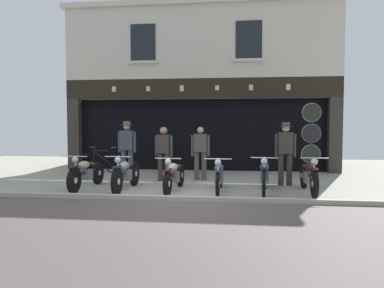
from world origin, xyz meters
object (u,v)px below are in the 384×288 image
(motorcycle_right, at_px, (309,175))
(salesman_left, at_px, (127,147))
(leaning_bicycle, at_px, (99,162))
(motorcycle_center_right, at_px, (265,175))
(motorcycle_far_left, at_px, (86,172))
(motorcycle_center, at_px, (219,176))
(advert_board_near, at_px, (159,123))
(motorcycle_left, at_px, (126,173))
(assistant_far_right, at_px, (285,150))
(tyre_sign_pole, at_px, (311,134))
(shopkeeper_center, at_px, (164,151))
(salesman_right, at_px, (200,151))
(motorcycle_center_left, at_px, (174,175))

(motorcycle_right, height_order, salesman_left, salesman_left)
(leaning_bicycle, bearing_deg, motorcycle_center_right, 61.11)
(motorcycle_far_left, height_order, motorcycle_right, motorcycle_right)
(motorcycle_center, distance_m, advert_board_near, 5.08)
(motorcycle_right, height_order, advert_board_near, advert_board_near)
(motorcycle_left, xyz_separation_m, assistant_far_right, (4.11, 1.22, 0.53))
(tyre_sign_pole, bearing_deg, motorcycle_right, -102.96)
(tyre_sign_pole, bearing_deg, motorcycle_left, -151.01)
(motorcycle_right, relative_size, shopkeeper_center, 1.24)
(salesman_left, relative_size, salesman_right, 1.11)
(motorcycle_center, xyz_separation_m, motorcycle_center_right, (1.11, 0.14, 0.01))
(motorcycle_center_right, height_order, salesman_left, salesman_left)
(assistant_far_right, bearing_deg, shopkeeper_center, -3.01)
(salesman_right, distance_m, tyre_sign_pole, 3.59)
(motorcycle_left, relative_size, salesman_left, 1.15)
(tyre_sign_pole, bearing_deg, salesman_left, -169.23)
(salesman_left, relative_size, shopkeeper_center, 1.11)
(motorcycle_far_left, bearing_deg, salesman_right, -145.50)
(salesman_right, bearing_deg, salesman_left, 2.06)
(motorcycle_left, xyz_separation_m, motorcycle_right, (4.52, 0.16, -0.00))
(assistant_far_right, height_order, advert_board_near, advert_board_near)
(motorcycle_center, distance_m, assistant_far_right, 2.22)
(motorcycle_center_right, bearing_deg, tyre_sign_pole, -115.43)
(motorcycle_right, distance_m, salesman_right, 3.31)
(motorcycle_far_left, xyz_separation_m, motorcycle_left, (1.09, -0.12, 0.01))
(motorcycle_center_left, relative_size, salesman_right, 1.25)
(motorcycle_center_left, distance_m, advert_board_near, 4.64)
(motorcycle_center_left, distance_m, motorcycle_center, 1.12)
(motorcycle_left, height_order, leaning_bicycle, motorcycle_left)
(motorcycle_left, height_order, motorcycle_center_right, motorcycle_left)
(tyre_sign_pole, bearing_deg, assistant_far_right, -122.26)
(salesman_left, distance_m, tyre_sign_pole, 5.76)
(motorcycle_far_left, height_order, motorcycle_center, motorcycle_far_left)
(motorcycle_left, xyz_separation_m, advert_board_near, (-0.06, 4.26, 1.31))
(motorcycle_center, height_order, advert_board_near, advert_board_near)
(salesman_right, bearing_deg, motorcycle_far_left, 31.44)
(motorcycle_left, bearing_deg, salesman_left, -72.40)
(motorcycle_left, distance_m, advert_board_near, 4.46)
(motorcycle_center_right, relative_size, tyre_sign_pole, 0.84)
(motorcycle_left, height_order, salesman_left, salesman_left)
(salesman_left, bearing_deg, tyre_sign_pole, -167.41)
(advert_board_near, bearing_deg, salesman_right, -53.41)
(motorcycle_far_left, xyz_separation_m, motorcycle_right, (5.61, 0.04, 0.01))
(motorcycle_right, distance_m, salesman_left, 5.31)
(motorcycle_far_left, distance_m, motorcycle_right, 5.61)
(salesman_left, bearing_deg, motorcycle_center_left, 136.41)
(motorcycle_right, distance_m, leaning_bicycle, 7.08)
(assistant_far_right, bearing_deg, salesman_left, -4.48)
(tyre_sign_pole, height_order, advert_board_near, tyre_sign_pole)
(motorcycle_center_left, bearing_deg, motorcycle_center_right, -172.83)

